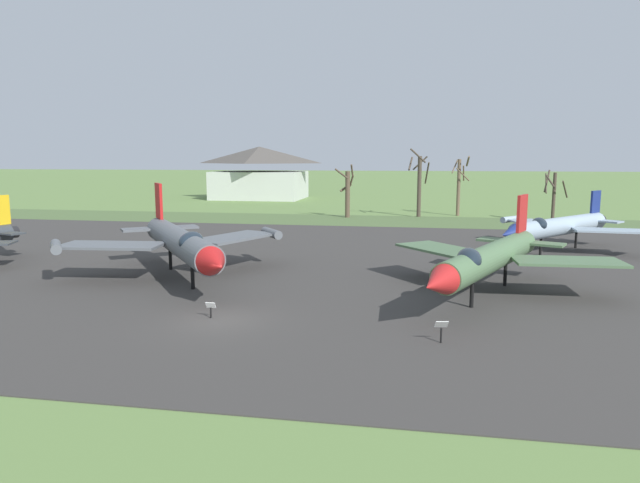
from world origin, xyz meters
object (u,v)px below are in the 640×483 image
(jet_fighter_rear_left, at_px, (180,242))
(info_placard_rear_left, at_px, (211,309))
(visitor_building, at_px, (260,173))
(jet_fighter_rear_center, at_px, (489,258))
(jet_fighter_front_right, at_px, (558,226))
(info_placard_rear_center, at_px, (441,329))

(jet_fighter_rear_left, relative_size, info_placard_rear_left, 18.42)
(info_placard_rear_left, height_order, visitor_building, visitor_building)
(jet_fighter_rear_center, height_order, info_placard_rear_left, jet_fighter_rear_center)
(info_placard_rear_left, bearing_deg, visitor_building, 104.48)
(jet_fighter_front_right, xyz_separation_m, visitor_building, (-40.96, 54.02, 2.62))
(info_placard_rear_center, height_order, visitor_building, visitor_building)
(visitor_building, bearing_deg, jet_fighter_rear_center, -64.59)
(jet_fighter_front_right, xyz_separation_m, jet_fighter_rear_center, (-7.40, -16.63, 0.11))
(jet_fighter_front_right, relative_size, jet_fighter_rear_center, 0.87)
(info_placard_rear_center, xyz_separation_m, visitor_building, (-30.77, 78.98, 4.15))
(visitor_building, bearing_deg, info_placard_rear_left, -75.52)
(jet_fighter_rear_center, distance_m, info_placard_rear_left, 15.23)
(jet_fighter_front_right, bearing_deg, jet_fighter_rear_left, -149.66)
(jet_fighter_front_right, bearing_deg, info_placard_rear_left, -132.21)
(info_placard_rear_left, distance_m, visitor_building, 79.85)
(jet_fighter_rear_left, height_order, info_placard_rear_left, jet_fighter_rear_left)
(jet_fighter_rear_center, bearing_deg, jet_fighter_front_right, 66.02)
(jet_fighter_rear_center, xyz_separation_m, visitor_building, (-33.56, 70.65, 2.51))
(jet_fighter_front_right, relative_size, visitor_building, 0.80)
(jet_fighter_front_right, height_order, jet_fighter_rear_center, jet_fighter_rear_center)
(jet_fighter_rear_left, distance_m, visitor_building, 70.89)
(jet_fighter_rear_center, relative_size, visitor_building, 0.92)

